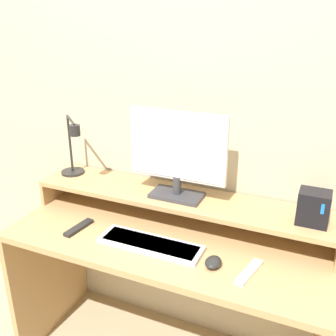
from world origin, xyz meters
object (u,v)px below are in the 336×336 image
keyboard (150,244)px  remote_control (79,228)px  router_dock (314,208)px  desk_lamp (73,152)px  monitor (177,153)px  remote_secondary (249,272)px  mouse (213,262)px

keyboard → remote_control: bearing=-178.9°
router_dock → keyboard: bearing=-159.1°
router_dock → remote_control: size_ratio=0.84×
desk_lamp → router_dock: size_ratio=2.27×
remote_control → monitor: bearing=32.2°
desk_lamp → keyboard: (0.53, -0.23, -0.26)m
monitor → remote_control: bearing=-147.8°
monitor → remote_secondary: (0.40, -0.25, -0.33)m
remote_control → remote_secondary: (0.78, -0.01, 0.00)m
remote_control → remote_secondary: same height
router_dock → keyboard: router_dock is taller
monitor → router_dock: bearing=-0.2°
mouse → remote_control: mouse is taller
router_dock → remote_secondary: (-0.18, -0.25, -0.19)m
monitor → keyboard: bearing=-95.7°
router_dock → remote_control: 1.01m
router_dock → keyboard: 0.67m
monitor → router_dock: monitor is taller
monitor → router_dock: 0.60m
monitor → remote_control: (-0.38, -0.24, -0.33)m
desk_lamp → router_dock: desk_lamp is taller
remote_control → remote_secondary: size_ratio=0.93×
router_dock → remote_secondary: router_dock is taller
keyboard → mouse: bearing=-5.1°
monitor → desk_lamp: bearing=-179.5°
keyboard → remote_control: keyboard is taller
monitor → desk_lamp: (-0.55, -0.00, -0.07)m
remote_control → router_dock: bearing=13.9°
desk_lamp → remote_secondary: desk_lamp is taller
monitor → mouse: bearing=-44.9°
keyboard → mouse: (0.28, -0.03, 0.01)m
mouse → monitor: bearing=135.1°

